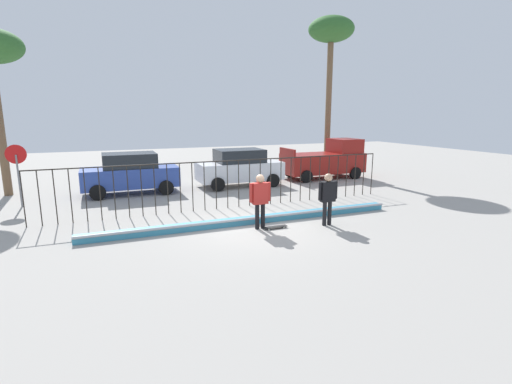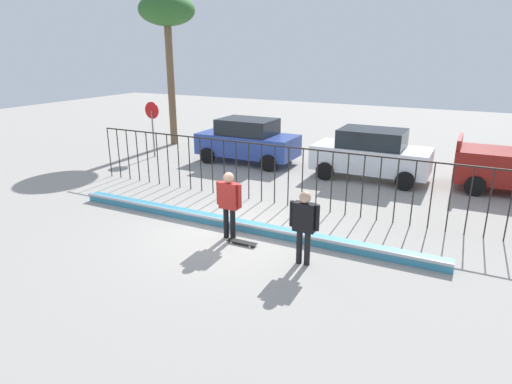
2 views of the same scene
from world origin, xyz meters
The scene contains 10 objects.
ground_plane centered at (0.00, 0.00, 0.00)m, with size 60.00×60.00×0.00m, color #9E9991.
bowl_coping_ledge centered at (0.00, 0.45, 0.12)m, with size 11.00×0.40×0.27m.
perimeter_fence centered at (0.00, 2.83, 1.17)m, with size 14.04×0.04×1.91m.
skateboarder centered at (0.11, -0.22, 1.08)m, with size 0.73×0.27×1.80m.
skateboard centered at (0.58, -0.41, 0.06)m, with size 0.80×0.20×0.07m.
camera_operator centered at (2.35, -0.71, 1.06)m, with size 0.71×0.27×1.76m.
parked_car_blue centered at (-3.32, 7.22, 0.97)m, with size 4.30×2.12×1.90m.
parked_car_white centered at (2.05, 7.09, 0.97)m, with size 4.30×2.12×1.90m.
stop_sign centered at (-7.63, 6.20, 1.62)m, with size 0.76×0.07×2.50m.
palm_tree_short centered at (-8.59, 8.95, 6.29)m, with size 2.71×2.71×7.27m.
Camera 2 is at (5.57, -9.42, 4.75)m, focal length 30.98 mm.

